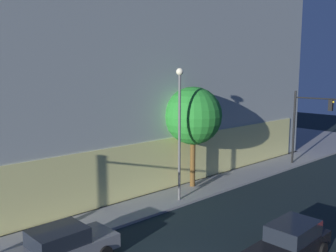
# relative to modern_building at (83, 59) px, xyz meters

# --- Properties ---
(modern_building) EXTENTS (30.99, 29.65, 18.80)m
(modern_building) POSITION_rel_modern_building_xyz_m (0.00, 0.00, 0.00)
(modern_building) COLOR #4C4C51
(modern_building) RESTS_ON ground
(traffic_light_far_corner) EXTENTS (0.51, 3.61, 6.33)m
(traffic_light_far_corner) POSITION_rel_modern_building_xyz_m (10.80, -17.87, -5.06)
(traffic_light_far_corner) COLOR black
(traffic_light_far_corner) RESTS_ON sidewalk_corner
(street_lamp_sidewalk) EXTENTS (0.44, 0.44, 8.20)m
(street_lamp_sidewalk) POSITION_rel_modern_building_xyz_m (-3.25, -16.82, -4.06)
(street_lamp_sidewalk) COLOR #595959
(street_lamp_sidewalk) RESTS_ON sidewalk_corner
(sidewalk_tree) EXTENTS (3.97, 3.97, 6.97)m
(sidewalk_tree) POSITION_rel_modern_building_xyz_m (-0.60, -15.46, -4.22)
(sidewalk_tree) COLOR brown
(sidewalk_tree) RESTS_ON sidewalk_corner
(car_grey) EXTENTS (4.45, 2.28, 1.65)m
(car_grey) POSITION_rel_modern_building_xyz_m (-12.23, -18.96, -8.50)
(car_grey) COLOR slate
(car_grey) RESTS_ON ground
(car_black) EXTENTS (4.75, 2.09, 1.62)m
(car_black) POSITION_rel_modern_building_xyz_m (-4.79, -25.31, -8.51)
(car_black) COLOR black
(car_black) RESTS_ON ground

